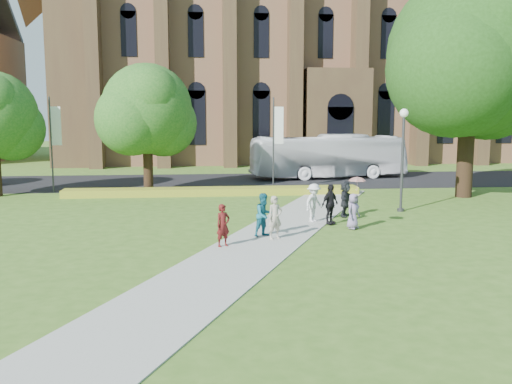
{
  "coord_description": "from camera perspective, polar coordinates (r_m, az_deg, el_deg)",
  "views": [
    {
      "loc": [
        -2.73,
        -21.54,
        5.11
      ],
      "look_at": [
        -0.32,
        3.06,
        1.6
      ],
      "focal_mm": 40.0,
      "sensor_mm": 36.0,
      "label": 1
    }
  ],
  "objects": [
    {
      "name": "ground",
      "position": [
        22.3,
        1.6,
        -5.17
      ],
      "size": [
        160.0,
        160.0,
        0.0
      ],
      "primitive_type": "plane",
      "color": "#3D631D",
      "rests_on": "ground"
    },
    {
      "name": "footpath",
      "position": [
        23.26,
        1.29,
        -4.56
      ],
      "size": [
        15.58,
        28.54,
        0.04
      ],
      "primitive_type": "cube",
      "rotation": [
        0.0,
        0.0,
        -0.44
      ],
      "color": "#B2B2A8",
      "rests_on": "ground"
    },
    {
      "name": "cathedral",
      "position": [
        63.07,
        6.32,
        15.21
      ],
      "size": [
        52.6,
        18.25,
        28.0
      ],
      "color": "brown",
      "rests_on": "ground"
    },
    {
      "name": "streetlamp",
      "position": [
        29.9,
        14.47,
        4.35
      ],
      "size": [
        0.44,
        0.44,
        5.24
      ],
      "color": "#38383D",
      "rests_on": "ground"
    },
    {
      "name": "road",
      "position": [
        41.94,
        -1.82,
        1.09
      ],
      "size": [
        160.0,
        10.0,
        0.02
      ],
      "primitive_type": "cube",
      "color": "black",
      "rests_on": "ground"
    },
    {
      "name": "banner_pole_0",
      "position": [
        37.09,
        1.93,
        5.42
      ],
      "size": [
        0.7,
        0.1,
        6.0
      ],
      "color": "#38383D",
      "rests_on": "ground"
    },
    {
      "name": "pedestrian_4",
      "position": [
        25.12,
        9.69,
        -1.89
      ],
      "size": [
        0.88,
        0.87,
        1.54
      ],
      "primitive_type": "imported",
      "rotation": [
        0.0,
        0.0,
        0.75
      ],
      "color": "gray",
      "rests_on": "footpath"
    },
    {
      "name": "pedestrian_6",
      "position": [
        22.75,
        1.92,
        -2.57
      ],
      "size": [
        0.75,
        0.64,
        1.74
      ],
      "primitive_type": "imported",
      "rotation": [
        0.0,
        0.0,
        0.43
      ],
      "color": "#A29887",
      "rests_on": "footpath"
    },
    {
      "name": "tour_coach",
      "position": [
        44.08,
        7.25,
        3.57
      ],
      "size": [
        12.24,
        4.39,
        3.34
      ],
      "primitive_type": "imported",
      "rotation": [
        0.0,
        0.0,
        1.71
      ],
      "color": "white",
      "rests_on": "road"
    },
    {
      "name": "pedestrian_3",
      "position": [
        25.95,
        7.42,
        -1.22
      ],
      "size": [
        1.1,
        1.01,
        1.81
      ],
      "primitive_type": "imported",
      "rotation": [
        0.0,
        0.0,
        0.68
      ],
      "color": "black",
      "rests_on": "footpath"
    },
    {
      "name": "banner_pole_1",
      "position": [
        37.9,
        -19.64,
        5.01
      ],
      "size": [
        0.7,
        0.1,
        6.0
      ],
      "color": "#38383D",
      "rests_on": "ground"
    },
    {
      "name": "pedestrian_5",
      "position": [
        27.94,
        8.91,
        -0.67
      ],
      "size": [
        1.21,
        1.65,
        1.72
      ],
      "primitive_type": "imported",
      "rotation": [
        0.0,
        0.0,
        1.07
      ],
      "color": "#222428",
      "rests_on": "footpath"
    },
    {
      "name": "parasol",
      "position": [
        25.11,
        10.09,
        0.58
      ],
      "size": [
        0.75,
        0.75,
        0.62
      ],
      "primitive_type": "imported",
      "rotation": [
        0.0,
        0.0,
        0.06
      ],
      "color": "pink",
      "rests_on": "pedestrian_4"
    },
    {
      "name": "pedestrian_1",
      "position": [
        23.22,
        0.83,
        -2.29
      ],
      "size": [
        1.08,
        1.01,
        1.77
      ],
      "primitive_type": "imported",
      "rotation": [
        0.0,
        0.0,
        0.53
      ],
      "color": "#186278",
      "rests_on": "footpath"
    },
    {
      "name": "pedestrian_0",
      "position": [
        21.54,
        -3.31,
        -3.34
      ],
      "size": [
        0.71,
        0.64,
        1.62
      ],
      "primitive_type": "imported",
      "rotation": [
        0.0,
        0.0,
        0.56
      ],
      "color": "#501312",
      "rests_on": "footpath"
    },
    {
      "name": "pedestrian_2",
      "position": [
        26.41,
        5.81,
        -1.08
      ],
      "size": [
        1.29,
        1.26,
        1.77
      ],
      "primitive_type": "imported",
      "rotation": [
        0.0,
        0.0,
        0.75
      ],
      "color": "silver",
      "rests_on": "footpath"
    },
    {
      "name": "street_tree_1",
      "position": [
        36.18,
        -10.89,
        8.12
      ],
      "size": [
        5.6,
        5.6,
        8.05
      ],
      "color": "#332114",
      "rests_on": "ground"
    },
    {
      "name": "flower_hedge",
      "position": [
        35.08,
        -4.34,
        0.06
      ],
      "size": [
        18.0,
        1.4,
        0.45
      ],
      "primitive_type": "cube",
      "color": "gold",
      "rests_on": "ground"
    },
    {
      "name": "large_tree",
      "position": [
        36.28,
        20.66,
        12.72
      ],
      "size": [
        9.6,
        9.6,
        13.2
      ],
      "color": "#332114",
      "rests_on": "ground"
    }
  ]
}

